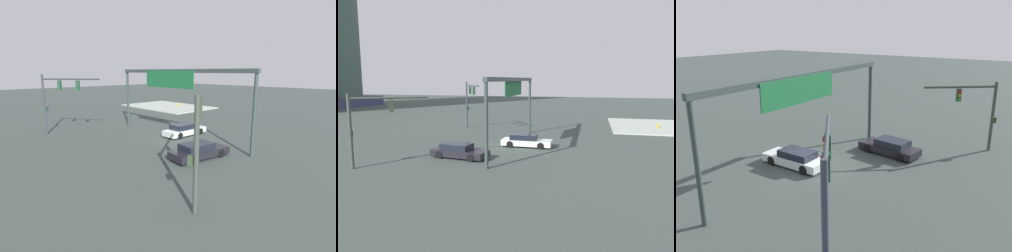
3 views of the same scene
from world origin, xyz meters
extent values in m
plane|color=#3C4742|center=(0.00, 0.00, 0.00)|extent=(181.72, 181.72, 0.00)
cube|color=#A6B3A5|center=(17.66, -15.20, 0.07)|extent=(15.37, 10.42, 0.15)
cylinder|color=#3C433B|center=(-10.88, 9.44, 2.75)|extent=(0.25, 0.25, 5.51)
cylinder|color=#3C433B|center=(-9.16, 7.25, 5.15)|extent=(3.59, 4.50, 0.18)
cube|color=#2B3E28|center=(-9.11, 7.18, 4.53)|extent=(0.40, 0.41, 0.95)
cylinder|color=red|center=(-8.98, 7.28, 4.83)|extent=(0.17, 0.19, 0.20)
cylinder|color=orange|center=(-8.98, 7.28, 4.53)|extent=(0.17, 0.19, 0.20)
cylinder|color=green|center=(-8.98, 7.28, 4.23)|extent=(0.17, 0.19, 0.20)
cube|color=#2B3E28|center=(-10.68, 9.61, 2.59)|extent=(0.37, 0.38, 0.44)
cylinder|color=#363C49|center=(10.23, 8.94, 3.09)|extent=(0.21, 0.21, 6.18)
cylinder|color=#363C49|center=(7.68, 7.15, 5.73)|extent=(5.19, 3.70, 0.16)
cube|color=#214B2D|center=(8.66, 7.84, 5.13)|extent=(0.41, 0.40, 0.95)
cylinder|color=red|center=(8.76, 7.71, 5.43)|extent=(0.20, 0.16, 0.20)
cylinder|color=orange|center=(8.76, 7.71, 5.13)|extent=(0.20, 0.16, 0.20)
cylinder|color=green|center=(8.76, 7.71, 4.83)|extent=(0.20, 0.16, 0.20)
cube|color=#214B2D|center=(7.02, 6.69, 5.13)|extent=(0.41, 0.40, 0.95)
cylinder|color=red|center=(7.12, 6.56, 5.43)|extent=(0.20, 0.16, 0.20)
cylinder|color=orange|center=(7.12, 6.56, 5.13)|extent=(0.20, 0.16, 0.20)
cylinder|color=green|center=(7.12, 6.56, 4.83)|extent=(0.20, 0.16, 0.20)
cube|color=#214B2D|center=(10.37, 8.74, 2.62)|extent=(0.38, 0.37, 0.44)
cylinder|color=#33413E|center=(-8.29, -0.05, 3.17)|extent=(0.28, 0.28, 6.34)
cylinder|color=#33413E|center=(8.29, -0.05, 3.17)|extent=(0.28, 0.28, 6.34)
cube|color=#33413E|center=(0.00, -0.05, 6.51)|extent=(16.99, 0.35, 0.35)
cube|color=#1A6436|center=(0.96, 0.17, 5.73)|extent=(6.64, 0.08, 1.67)
cube|color=silver|center=(0.09, -1.37, 0.44)|extent=(1.75, 4.83, 0.55)
cube|color=black|center=(0.09, -1.08, 0.96)|extent=(1.52, 2.52, 0.50)
cylinder|color=black|center=(0.87, -2.87, 0.32)|extent=(0.23, 0.64, 0.64)
cylinder|color=black|center=(-0.72, -2.86, 0.32)|extent=(0.23, 0.64, 0.64)
cylinder|color=black|center=(0.90, 0.12, 0.32)|extent=(0.23, 0.64, 0.64)
cylinder|color=black|center=(-0.69, 0.13, 0.32)|extent=(0.23, 0.64, 0.64)
cube|color=black|center=(-5.76, 3.15, 0.44)|extent=(2.37, 4.94, 0.55)
cube|color=black|center=(-5.72, 3.44, 0.96)|extent=(1.86, 2.65, 0.50)
cylinder|color=black|center=(-5.14, 1.59, 0.32)|extent=(0.30, 0.66, 0.64)
cylinder|color=black|center=(-6.77, 1.80, 0.32)|extent=(0.30, 0.66, 0.64)
cylinder|color=black|center=(-4.76, 4.51, 0.32)|extent=(0.30, 0.66, 0.64)
cylinder|color=black|center=(-6.38, 4.72, 0.32)|extent=(0.30, 0.66, 0.64)
cylinder|color=gold|center=(15.25, -15.86, 0.43)|extent=(0.22, 0.22, 0.55)
sphere|color=gold|center=(15.25, -15.86, 0.77)|extent=(0.18, 0.18, 0.18)
cylinder|color=gold|center=(15.41, -15.86, 0.45)|extent=(0.12, 0.10, 0.10)
camera|label=1|loc=(-18.28, 17.99, 6.49)|focal=28.30mm
camera|label=2|loc=(-30.00, -7.37, 6.51)|focal=34.24mm
camera|label=3|loc=(16.88, 13.98, 9.52)|focal=36.43mm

